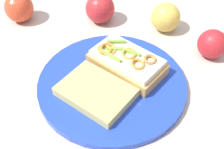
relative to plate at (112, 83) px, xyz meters
The scene contains 8 objects.
ground_plane 0.01m from the plate, ahead, with size 2.00×2.00×0.00m, color #C3B0A4.
plate is the anchor object (origin of this frame).
sandwich 0.06m from the plate, 159.29° to the left, with size 0.14×0.18×0.05m.
bread_slice_side 0.05m from the plate, 21.73° to the right, with size 0.14×0.10×0.02m, color tan.
apple_1 0.25m from the plate, 131.39° to the left, with size 0.07×0.07×0.07m, color #B22128.
apple_2 0.35m from the plate, 116.70° to the right, with size 0.08×0.08×0.08m, color red.
apple_3 0.24m from the plate, 154.40° to the right, with size 0.08×0.08×0.08m, color red.
apple_5 0.25m from the plate, 164.06° to the left, with size 0.07×0.07×0.07m, color gold.
Camera 1 is at (0.40, 0.13, 0.46)m, focal length 46.43 mm.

